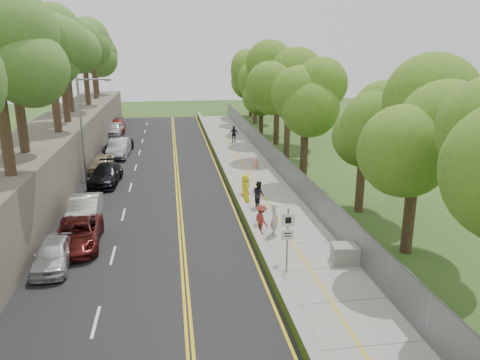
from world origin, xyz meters
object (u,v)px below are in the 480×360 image
Objects in this scene: construction_barrel at (255,163)px; signpost at (288,233)px; car_1 at (85,210)px; car_0 at (54,254)px; streetlight at (84,123)px; concrete_block at (346,254)px; painter_0 at (245,188)px; person_far at (234,134)px; car_2 at (78,234)px.

signpost is at bearing -95.89° from construction_barrel.
car_0 is at bearing -96.05° from car_1.
streetlight is 22.41m from concrete_block.
streetlight is 4.17× the size of painter_0.
painter_0 is (10.54, 8.26, 0.29)m from car_0.
streetlight is 1.99× the size of car_0.
car_0 is at bearing -87.43° from streetlight.
car_1 is at bearing -137.56° from construction_barrel.
car_1 is 10.35m from painter_0.
car_0 is at bearing 173.54° from concrete_block.
person_far is at bearing 86.73° from signpost.
streetlight reaches higher than construction_barrel.
construction_barrel is at bearing -28.47° from painter_0.
construction_barrel is at bearing 51.74° from car_0.
signpost is 19.35m from construction_barrel.
car_0 is 2.44m from car_2.
streetlight reaches higher than car_1.
painter_0 reaches higher than person_far.
construction_barrel is (13.49, 2.18, -4.17)m from streetlight.
concrete_block is (1.09, -18.68, 0.02)m from construction_barrel.
concrete_block is at bearing -86.67° from construction_barrel.
car_1 is (-10.36, 7.91, -1.13)m from signpost.
construction_barrel is at bearing 93.33° from concrete_block.
construction_barrel is (1.98, 19.19, -1.49)m from signpost.
construction_barrel is 0.46× the size of person_far.
painter_0 reaches higher than concrete_block.
concrete_block is at bearing 113.47° from person_far.
construction_barrel is 16.72m from car_1.
signpost reaches higher than car_1.
car_1 reaches higher than car_0.
car_0 reaches higher than concrete_block.
painter_0 reaches higher than car_2.
painter_0 is at bearing 28.43° from car_2.
car_1 reaches higher than construction_barrel.
signpost reaches higher than car_2.
car_1 is 2.51× the size of painter_0.
streetlight is at bearing 91.15° from car_0.
streetlight is 1.61× the size of car_2.
car_0 is 0.83× the size of car_1.
signpost is at bearing -12.30° from car_0.
streetlight is 14.29m from construction_barrel.
concrete_block is 0.70× the size of painter_0.
car_1 is at bearing 82.95° from person_far.
streetlight is 13.54m from painter_0.
construction_barrel is 11.48m from person_far.
signpost reaches higher than concrete_block.
car_1 is at bearing 151.13° from concrete_block.
streetlight is at bearing 93.58° from car_2.
streetlight is 15.45m from car_0.
streetlight reaches higher than signpost.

